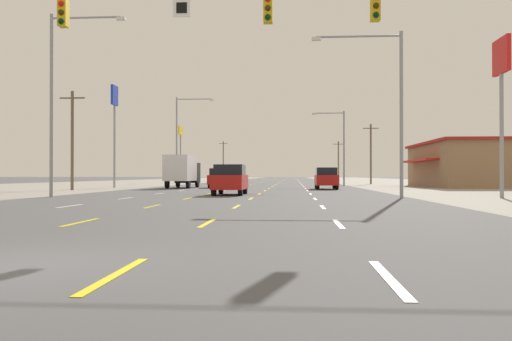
% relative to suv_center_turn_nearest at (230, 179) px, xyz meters
% --- Properties ---
extents(ground_plane, '(572.00, 572.00, 0.00)m').
position_rel_suv_center_turn_nearest_xyz_m(ground_plane, '(0.07, 38.24, -1.03)').
color(ground_plane, '#4C4C4F').
extents(lot_apron_left, '(28.00, 440.00, 0.01)m').
position_rel_suv_center_turn_nearest_xyz_m(lot_apron_left, '(-24.68, 38.24, -1.02)').
color(lot_apron_left, gray).
rests_on(lot_apron_left, ground).
extents(lot_apron_right, '(28.00, 440.00, 0.01)m').
position_rel_suv_center_turn_nearest_xyz_m(lot_apron_right, '(24.82, 38.24, -1.02)').
color(lot_apron_right, gray).
rests_on(lot_apron_right, ground).
extents(lane_markings, '(10.64, 227.60, 0.01)m').
position_rel_suv_center_turn_nearest_xyz_m(lane_markings, '(0.07, 76.74, -1.02)').
color(lane_markings, white).
rests_on(lane_markings, ground).
extents(signal_span_wire, '(24.81, 0.53, 8.65)m').
position_rel_suv_center_turn_nearest_xyz_m(signal_span_wire, '(0.49, -17.40, 3.88)').
color(signal_span_wire, brown).
rests_on(signal_span_wire, ground).
extents(suv_center_turn_nearest, '(1.98, 4.90, 1.98)m').
position_rel_suv_center_turn_nearest_xyz_m(suv_center_turn_nearest, '(0.00, 0.00, 0.00)').
color(suv_center_turn_nearest, red).
rests_on(suv_center_turn_nearest, ground).
extents(suv_far_right_near, '(1.98, 4.90, 1.98)m').
position_rel_suv_center_turn_nearest_xyz_m(suv_far_right_near, '(7.17, 14.56, 0.00)').
color(suv_far_right_near, red).
rests_on(suv_far_right_near, ground).
extents(box_truck_far_left_mid, '(2.40, 7.20, 3.23)m').
position_rel_suv_center_turn_nearest_xyz_m(box_truck_far_left_mid, '(-6.99, 18.24, 0.81)').
color(box_truck_far_left_mid, black).
rests_on(box_truck_far_left_mid, ground).
extents(suv_inner_left_midfar, '(1.98, 4.90, 1.98)m').
position_rel_suv_center_turn_nearest_xyz_m(suv_inner_left_midfar, '(-3.32, 19.58, 0.00)').
color(suv_inner_left_midfar, red).
rests_on(suv_inner_left_midfar, ground).
extents(sedan_inner_left_far, '(1.80, 4.50, 1.46)m').
position_rel_suv_center_turn_nearest_xyz_m(sedan_inner_left_far, '(-3.61, 42.51, -0.27)').
color(sedan_inner_left_far, '#235B2D').
rests_on(sedan_inner_left_far, ground).
extents(storefront_right_row_1, '(15.68, 18.34, 4.97)m').
position_rel_suv_center_turn_nearest_xyz_m(storefront_right_row_1, '(25.84, 26.28, 1.47)').
color(storefront_right_row_1, '#8C6B4C').
rests_on(storefront_right_row_1, ground).
extents(pole_sign_left_row_1, '(0.24, 1.66, 10.53)m').
position_rel_suv_center_turn_nearest_xyz_m(pole_sign_left_row_1, '(-14.23, 19.05, 6.71)').
color(pole_sign_left_row_1, gray).
rests_on(pole_sign_left_row_1, ground).
extents(pole_sign_left_row_2, '(0.24, 2.55, 9.02)m').
position_rel_suv_center_turn_nearest_xyz_m(pole_sign_left_row_2, '(-13.72, 49.23, 5.92)').
color(pole_sign_left_row_2, gray).
rests_on(pole_sign_left_row_2, ground).
extents(pole_sign_right_row_0, '(0.24, 2.19, 9.03)m').
position_rel_suv_center_turn_nearest_xyz_m(pole_sign_right_row_0, '(15.86, -3.97, 5.90)').
color(pole_sign_right_row_0, gray).
rests_on(pole_sign_right_row_0, ground).
extents(streetlight_left_row_0, '(4.53, 0.26, 10.80)m').
position_rel_suv_center_turn_nearest_xyz_m(streetlight_left_row_0, '(-9.65, -4.40, 5.21)').
color(streetlight_left_row_0, gray).
rests_on(streetlight_left_row_0, ground).
extents(streetlight_right_row_0, '(5.13, 0.26, 9.42)m').
position_rel_suv_center_turn_nearest_xyz_m(streetlight_right_row_0, '(9.62, -4.40, 4.56)').
color(streetlight_right_row_0, gray).
rests_on(streetlight_right_row_0, ground).
extents(streetlight_left_row_1, '(4.69, 0.26, 10.83)m').
position_rel_suv_center_turn_nearest_xyz_m(streetlight_left_row_1, '(-9.62, 29.78, 5.25)').
color(streetlight_left_row_1, gray).
rests_on(streetlight_left_row_1, ground).
extents(streetlight_right_row_1, '(3.94, 0.26, 9.00)m').
position_rel_suv_center_turn_nearest_xyz_m(streetlight_right_row_1, '(9.80, 29.78, 4.21)').
color(streetlight_right_row_1, gray).
rests_on(streetlight_right_row_1, ground).
extents(utility_pole_left_row_0, '(2.20, 0.26, 8.54)m').
position_rel_suv_center_turn_nearest_xyz_m(utility_pole_left_row_0, '(-14.85, 9.94, 3.44)').
color(utility_pole_left_row_0, brown).
rests_on(utility_pole_left_row_0, ground).
extents(utility_pole_right_row_1, '(2.20, 0.26, 8.63)m').
position_rel_suv_center_turn_nearest_xyz_m(utility_pole_right_row_1, '(15.31, 43.14, 3.48)').
color(utility_pole_right_row_1, brown).
rests_on(utility_pole_right_row_1, ground).
extents(utility_pole_right_row_2, '(2.20, 0.26, 8.36)m').
position_rel_suv_center_turn_nearest_xyz_m(utility_pole_right_row_2, '(13.61, 78.04, 3.34)').
color(utility_pole_right_row_2, brown).
rests_on(utility_pole_right_row_2, ground).
extents(utility_pole_left_row_3, '(2.20, 0.26, 10.01)m').
position_rel_suv_center_turn_nearest_xyz_m(utility_pole_left_row_3, '(-13.79, 102.31, 4.17)').
color(utility_pole_left_row_3, brown).
rests_on(utility_pole_left_row_3, ground).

